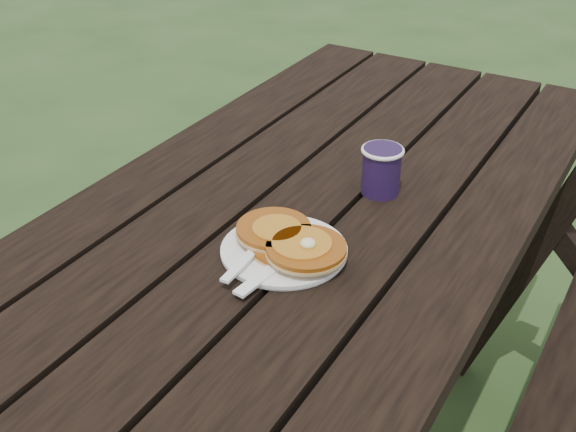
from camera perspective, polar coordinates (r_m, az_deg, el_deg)
The scene contains 6 objects.
picnic_table at distance 1.46m, azimuth -0.77°, elevation -13.61°, with size 1.36×1.80×0.75m.
plate at distance 1.15m, azimuth -0.31°, elevation -2.79°, with size 0.20×0.20×0.01m, color white.
pancake_stack at distance 1.14m, azimuth 0.20°, elevation -2.01°, with size 0.20×0.15×0.04m.
knife at distance 1.10m, azimuth -0.95°, elevation -3.97°, with size 0.02×0.18×0.01m, color white.
fork at distance 1.10m, azimuth -3.59°, elevation -3.68°, with size 0.03×0.16×0.01m, color white, non-canonical shape.
coffee_cup at distance 1.31m, azimuth 7.40°, elevation 3.84°, with size 0.08×0.08×0.09m.
Camera 1 is at (0.54, -0.88, 1.41)m, focal length 45.00 mm.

